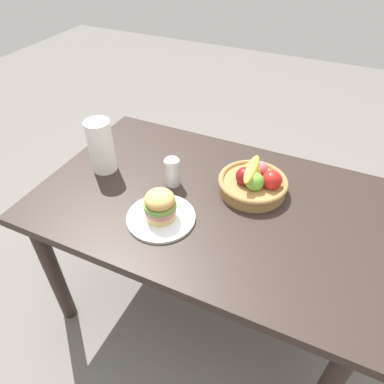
{
  "coord_description": "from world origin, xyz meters",
  "views": [
    {
      "loc": [
        0.39,
        -1.01,
        1.71
      ],
      "look_at": [
        -0.05,
        -0.06,
        0.81
      ],
      "focal_mm": 32.82,
      "sensor_mm": 36.0,
      "label": 1
    }
  ],
  "objects_px": {
    "sandwich": "(160,205)",
    "paper_towel_roll": "(101,146)",
    "fruit_basket": "(254,181)",
    "soda_can": "(172,172)",
    "plate": "(161,217)"
  },
  "relations": [
    {
      "from": "plate",
      "to": "sandwich",
      "type": "relative_size",
      "value": 2.12
    },
    {
      "from": "sandwich",
      "to": "paper_towel_roll",
      "type": "xyz_separation_m",
      "value": [
        -0.39,
        0.18,
        0.05
      ]
    },
    {
      "from": "sandwich",
      "to": "fruit_basket",
      "type": "bearing_deg",
      "value": 48.87
    },
    {
      "from": "soda_can",
      "to": "fruit_basket",
      "type": "xyz_separation_m",
      "value": [
        0.33,
        0.1,
        -0.01
      ]
    },
    {
      "from": "sandwich",
      "to": "plate",
      "type": "bearing_deg",
      "value": 0.0
    },
    {
      "from": "paper_towel_roll",
      "to": "plate",
      "type": "bearing_deg",
      "value": -24.86
    },
    {
      "from": "plate",
      "to": "paper_towel_roll",
      "type": "bearing_deg",
      "value": 155.14
    },
    {
      "from": "soda_can",
      "to": "paper_towel_roll",
      "type": "xyz_separation_m",
      "value": [
        -0.33,
        -0.03,
        0.06
      ]
    },
    {
      "from": "fruit_basket",
      "to": "soda_can",
      "type": "bearing_deg",
      "value": -163.06
    },
    {
      "from": "plate",
      "to": "fruit_basket",
      "type": "height_order",
      "value": "fruit_basket"
    },
    {
      "from": "plate",
      "to": "sandwich",
      "type": "height_order",
      "value": "sandwich"
    },
    {
      "from": "plate",
      "to": "paper_towel_roll",
      "type": "distance_m",
      "value": 0.44
    },
    {
      "from": "soda_can",
      "to": "fruit_basket",
      "type": "height_order",
      "value": "fruit_basket"
    },
    {
      "from": "sandwich",
      "to": "fruit_basket",
      "type": "distance_m",
      "value": 0.41
    },
    {
      "from": "plate",
      "to": "sandwich",
      "type": "distance_m",
      "value": 0.07
    }
  ]
}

